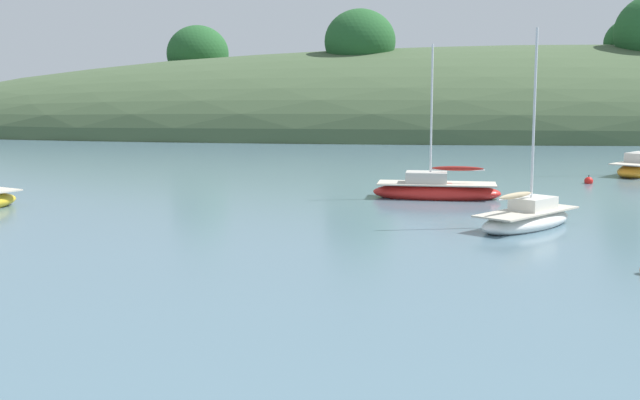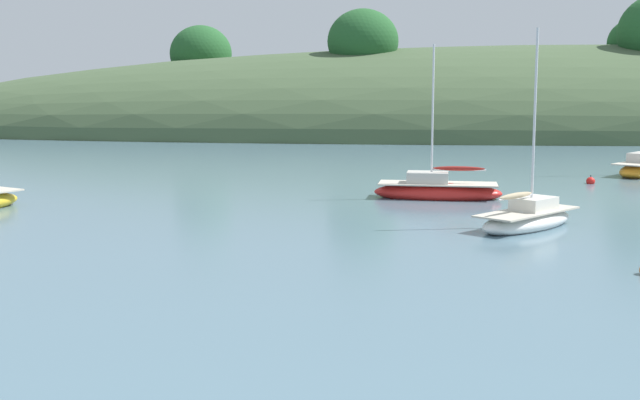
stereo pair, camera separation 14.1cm
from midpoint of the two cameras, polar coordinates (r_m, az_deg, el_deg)
name	(u,v)px [view 2 (the right image)]	position (r m, az deg, el deg)	size (l,w,h in m)	color
far_shoreline_hill	(586,132)	(89.81, 17.87, 4.47)	(150.00, 36.00, 22.48)	#425638
sailboat_grey_yawl	(437,190)	(37.10, 8.13, 0.67)	(5.82, 2.55, 6.94)	red
sailboat_red_portside	(528,218)	(30.11, 14.21, -1.24)	(4.61, 4.77, 7.13)	white
mooring_buoy_inner	(591,181)	(44.34, 18.18, 1.23)	(0.44, 0.44, 0.54)	red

